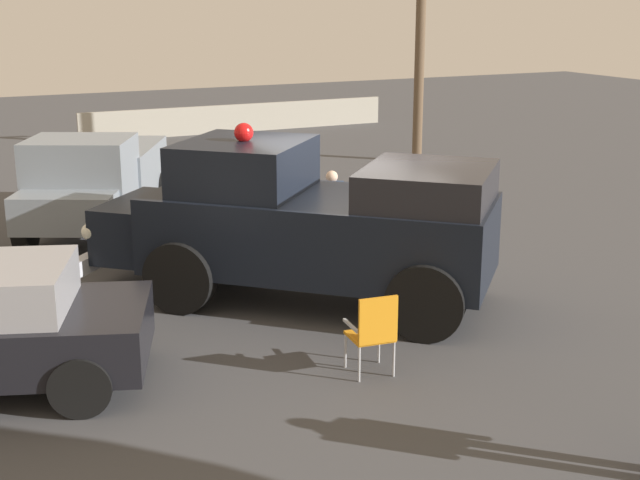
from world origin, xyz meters
The scene contains 8 objects.
ground_plane centered at (0.00, 0.00, 0.00)m, with size 60.00×60.00×0.00m, color #424244.
vintage_fire_truck centered at (-0.72, -0.15, 1.20)m, with size 5.82×5.65×2.59m.
parked_pickup centered at (-2.60, 5.30, 0.99)m, with size 3.74×5.10×1.90m.
lawn_chair_near_truck centered at (1.16, 2.75, 0.59)m, with size 0.68×0.68×1.02m.
lawn_chair_spare centered at (-1.12, -2.94, 0.59)m, with size 0.56×0.55×1.02m.
spectator_seated centered at (1.09, 2.64, 0.70)m, with size 0.61×0.65×1.29m.
utility_pole centered at (6.76, 8.87, 3.46)m, with size 1.70×0.36×6.64m.
background_fence centered at (4.28, 15.93, 0.45)m, with size 10.40×0.12×0.90m.
Camera 1 is at (-5.88, -11.42, 4.36)m, focal length 49.80 mm.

